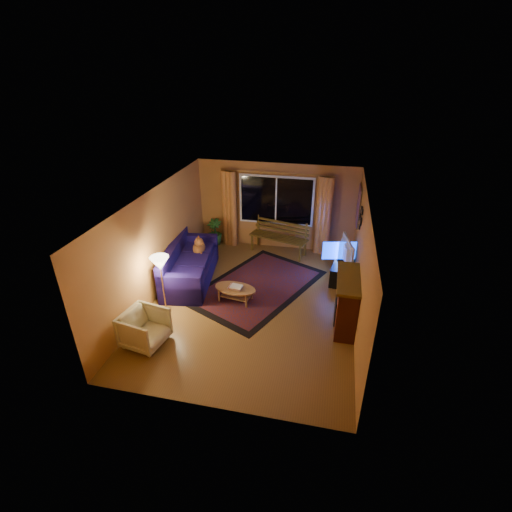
% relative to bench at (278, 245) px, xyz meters
% --- Properties ---
extents(floor, '(4.50, 6.00, 0.02)m').
position_rel_bench_xyz_m(floor, '(-0.16, -2.57, -0.26)').
color(floor, brown).
rests_on(floor, ground).
extents(ceiling, '(4.50, 6.00, 0.02)m').
position_rel_bench_xyz_m(ceiling, '(-0.16, -2.57, 2.26)').
color(ceiling, white).
rests_on(ceiling, ground).
extents(wall_back, '(4.50, 0.02, 2.50)m').
position_rel_bench_xyz_m(wall_back, '(-0.16, 0.44, 1.00)').
color(wall_back, '#BE7B3A').
rests_on(wall_back, ground).
extents(wall_left, '(0.02, 6.00, 2.50)m').
position_rel_bench_xyz_m(wall_left, '(-2.42, -2.57, 1.00)').
color(wall_left, '#BE7B3A').
rests_on(wall_left, ground).
extents(wall_right, '(0.02, 6.00, 2.50)m').
position_rel_bench_xyz_m(wall_right, '(2.10, -2.57, 1.00)').
color(wall_right, '#BE7B3A').
rests_on(wall_right, ground).
extents(window, '(2.00, 0.02, 1.30)m').
position_rel_bench_xyz_m(window, '(-0.16, 0.37, 1.20)').
color(window, black).
rests_on(window, wall_back).
extents(curtain_rod, '(3.20, 0.03, 0.03)m').
position_rel_bench_xyz_m(curtain_rod, '(-0.16, 0.33, 2.00)').
color(curtain_rod, '#BF8C3F').
rests_on(curtain_rod, wall_back).
extents(curtain_left, '(0.36, 0.36, 2.24)m').
position_rel_bench_xyz_m(curtain_left, '(-1.51, 0.31, 0.87)').
color(curtain_left, orange).
rests_on(curtain_left, ground).
extents(curtain_right, '(0.36, 0.36, 2.24)m').
position_rel_bench_xyz_m(curtain_right, '(1.19, 0.31, 0.87)').
color(curtain_right, orange).
rests_on(curtain_right, ground).
extents(bench, '(1.73, 0.91, 0.50)m').
position_rel_bench_xyz_m(bench, '(0.00, 0.00, 0.00)').
color(bench, '#4C3810').
rests_on(bench, ground).
extents(potted_plant, '(0.51, 0.51, 0.80)m').
position_rel_bench_xyz_m(potted_plant, '(-1.97, 0.18, 0.15)').
color(potted_plant, '#235B1E').
rests_on(potted_plant, ground).
extents(sofa, '(1.34, 2.47, 0.95)m').
position_rel_bench_xyz_m(sofa, '(-1.91, -1.92, 0.23)').
color(sofa, '#150C46').
rests_on(sofa, ground).
extents(dog, '(0.38, 0.48, 0.48)m').
position_rel_bench_xyz_m(dog, '(-1.86, -1.39, 0.46)').
color(dog, '#955225').
rests_on(dog, sofa).
extents(armchair, '(0.84, 0.88, 0.78)m').
position_rel_bench_xyz_m(armchair, '(-1.90, -4.38, 0.14)').
color(armchair, beige).
rests_on(armchair, ground).
extents(floor_lamp, '(0.28, 0.28, 1.33)m').
position_rel_bench_xyz_m(floor_lamp, '(-1.98, -3.30, 0.42)').
color(floor_lamp, '#BF8C3F').
rests_on(floor_lamp, ground).
extents(rug, '(3.31, 3.90, 0.02)m').
position_rel_bench_xyz_m(rug, '(-0.21, -1.89, -0.24)').
color(rug, '#5F1401').
rests_on(rug, ground).
extents(coffee_table, '(1.09, 1.09, 0.35)m').
position_rel_bench_xyz_m(coffee_table, '(-0.57, -2.59, -0.07)').
color(coffee_table, '#A16D3D').
rests_on(coffee_table, ground).
extents(tv_console, '(0.55, 1.19, 0.48)m').
position_rel_bench_xyz_m(tv_console, '(1.78, -1.05, -0.01)').
color(tv_console, black).
rests_on(tv_console, ground).
extents(television, '(0.36, 1.04, 0.60)m').
position_rel_bench_xyz_m(television, '(1.78, -1.05, 0.53)').
color(television, black).
rests_on(television, tv_console).
extents(fireplace, '(0.40, 1.20, 1.10)m').
position_rel_bench_xyz_m(fireplace, '(1.89, -2.97, 0.30)').
color(fireplace, maroon).
rests_on(fireplace, ground).
extents(mirror_cluster, '(0.06, 0.60, 0.56)m').
position_rel_bench_xyz_m(mirror_cluster, '(2.05, -1.27, 1.55)').
color(mirror_cluster, black).
rests_on(mirror_cluster, wall_right).
extents(painting, '(0.04, 0.76, 0.96)m').
position_rel_bench_xyz_m(painting, '(2.06, -0.12, 1.40)').
color(painting, '#D84D1F').
rests_on(painting, wall_right).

